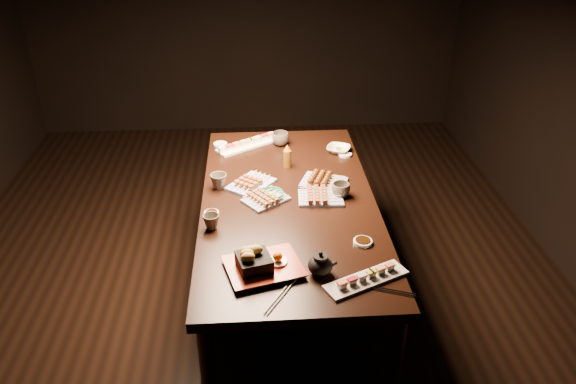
% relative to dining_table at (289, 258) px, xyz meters
% --- Properties ---
extents(ground, '(5.00, 5.00, 0.00)m').
position_rel_dining_table_xyz_m(ground, '(-0.21, 0.26, -0.38)').
color(ground, black).
rests_on(ground, ground).
extents(dining_table, '(0.97, 1.83, 0.75)m').
position_rel_dining_table_xyz_m(dining_table, '(0.00, 0.00, 0.00)').
color(dining_table, black).
rests_on(dining_table, ground).
extents(sushi_platter_near, '(0.38, 0.25, 0.05)m').
position_rel_dining_table_xyz_m(sushi_platter_near, '(0.28, -0.69, 0.40)').
color(sushi_platter_near, white).
rests_on(sushi_platter_near, dining_table).
extents(sushi_platter_far, '(0.39, 0.31, 0.05)m').
position_rel_dining_table_xyz_m(sushi_platter_far, '(-0.21, 0.68, 0.40)').
color(sushi_platter_far, white).
rests_on(sushi_platter_far, dining_table).
extents(yakitori_plate_center, '(0.27, 0.25, 0.05)m').
position_rel_dining_table_xyz_m(yakitori_plate_center, '(-0.12, -0.00, 0.40)').
color(yakitori_plate_center, '#828EB6').
rests_on(yakitori_plate_center, dining_table).
extents(yakitori_plate_right, '(0.24, 0.18, 0.06)m').
position_rel_dining_table_xyz_m(yakitori_plate_right, '(0.17, -0.00, 0.40)').
color(yakitori_plate_right, '#828EB6').
rests_on(yakitori_plate_right, dining_table).
extents(yakitori_plate_left, '(0.29, 0.30, 0.06)m').
position_rel_dining_table_xyz_m(yakitori_plate_left, '(-0.19, 0.17, 0.41)').
color(yakitori_plate_left, '#828EB6').
rests_on(yakitori_plate_left, dining_table).
extents(tsukune_plate, '(0.28, 0.25, 0.06)m').
position_rel_dining_table_xyz_m(tsukune_plate, '(0.20, 0.16, 0.41)').
color(tsukune_plate, '#828EB6').
rests_on(tsukune_plate, dining_table).
extents(edamame_bowl_green, '(0.15, 0.15, 0.04)m').
position_rel_dining_table_xyz_m(edamame_bowl_green, '(-0.09, 0.02, 0.40)').
color(edamame_bowl_green, '#2C866E').
rests_on(edamame_bowl_green, dining_table).
extents(edamame_bowl_cream, '(0.18, 0.18, 0.03)m').
position_rel_dining_table_xyz_m(edamame_bowl_cream, '(0.34, 0.56, 0.39)').
color(edamame_bowl_cream, '#EFDFC4').
rests_on(edamame_bowl_cream, dining_table).
extents(tempura_tray, '(0.37, 0.33, 0.12)m').
position_rel_dining_table_xyz_m(tempura_tray, '(-0.15, -0.59, 0.43)').
color(tempura_tray, black).
rests_on(tempura_tray, dining_table).
extents(teacup_near_left, '(0.08, 0.08, 0.07)m').
position_rel_dining_table_xyz_m(teacup_near_left, '(-0.39, -0.24, 0.41)').
color(teacup_near_left, '#4E473C').
rests_on(teacup_near_left, dining_table).
extents(teacup_mid_right, '(0.12, 0.12, 0.08)m').
position_rel_dining_table_xyz_m(teacup_mid_right, '(0.28, 0.02, 0.41)').
color(teacup_mid_right, '#4E473C').
rests_on(teacup_mid_right, dining_table).
extents(teacup_far_left, '(0.12, 0.12, 0.08)m').
position_rel_dining_table_xyz_m(teacup_far_left, '(-0.37, 0.15, 0.42)').
color(teacup_far_left, '#4E473C').
rests_on(teacup_far_left, dining_table).
extents(teacup_far_right, '(0.13, 0.13, 0.08)m').
position_rel_dining_table_xyz_m(teacup_far_right, '(-0.00, 0.69, 0.42)').
color(teacup_far_right, '#4E473C').
rests_on(teacup_far_right, dining_table).
extents(teapot, '(0.14, 0.14, 0.11)m').
position_rel_dining_table_xyz_m(teapot, '(0.09, -0.62, 0.43)').
color(teapot, black).
rests_on(teapot, dining_table).
extents(condiment_bottle, '(0.05, 0.05, 0.14)m').
position_rel_dining_table_xyz_m(condiment_bottle, '(0.02, 0.38, 0.44)').
color(condiment_bottle, brown).
rests_on(condiment_bottle, dining_table).
extents(sauce_dish_west, '(0.08, 0.08, 0.01)m').
position_rel_dining_table_xyz_m(sauce_dish_west, '(-0.39, -0.12, 0.38)').
color(sauce_dish_west, white).
rests_on(sauce_dish_west, dining_table).
extents(sauce_dish_east, '(0.09, 0.09, 0.01)m').
position_rel_dining_table_xyz_m(sauce_dish_east, '(0.38, 0.51, 0.38)').
color(sauce_dish_east, white).
rests_on(sauce_dish_east, dining_table).
extents(sauce_dish_se, '(0.11, 0.11, 0.02)m').
position_rel_dining_table_xyz_m(sauce_dish_se, '(0.31, -0.41, 0.38)').
color(sauce_dish_se, white).
rests_on(sauce_dish_se, dining_table).
extents(sauce_dish_nw, '(0.11, 0.11, 0.01)m').
position_rel_dining_table_xyz_m(sauce_dish_nw, '(-0.38, 0.70, 0.38)').
color(sauce_dish_nw, white).
rests_on(sauce_dish_nw, dining_table).
extents(chopsticks_near, '(0.15, 0.22, 0.01)m').
position_rel_dining_table_xyz_m(chopsticks_near, '(-0.08, -0.77, 0.38)').
color(chopsticks_near, black).
rests_on(chopsticks_near, dining_table).
extents(chopsticks_se, '(0.22, 0.10, 0.01)m').
position_rel_dining_table_xyz_m(chopsticks_se, '(0.35, -0.76, 0.38)').
color(chopsticks_se, black).
rests_on(chopsticks_se, dining_table).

